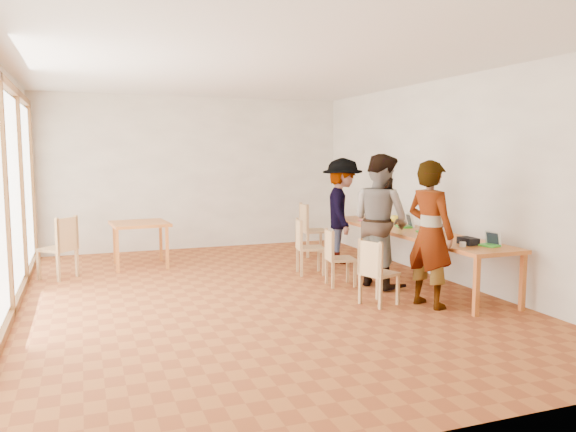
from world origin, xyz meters
The scene contains 25 objects.
ground centered at (0.00, 0.00, 0.00)m, with size 8.00×8.00×0.00m, color #9F5426.
wall_back centered at (0.00, 4.00, 1.50)m, with size 6.00×0.10×3.00m, color #F0E6CF.
wall_front centered at (0.00, -4.00, 1.50)m, with size 6.00×0.10×3.00m, color #F0E6CF.
wall_right centered at (3.00, 0.00, 1.50)m, with size 0.10×8.00×3.00m, color #F0E6CF.
window_wall centered at (-2.96, 0.00, 1.50)m, with size 0.10×8.00×3.00m, color white.
ceiling centered at (0.00, 0.00, 3.02)m, with size 6.00×8.00×0.04m, color white.
communal_table centered at (2.50, 0.11, 0.70)m, with size 0.80×4.00×0.75m.
side_table centered at (-1.23, 2.49, 0.67)m, with size 0.90×0.90×0.75m.
chair_near centered at (1.28, -1.00, 0.51)m, with size 0.50×0.50×0.44m.
chair_mid centered at (1.25, 0.12, 0.50)m, with size 0.43×0.43×0.43m.
chair_far centered at (1.13, 0.98, 0.53)m, with size 0.47×0.47×0.46m.
chair_empty centered at (1.80, 2.41, 0.59)m, with size 0.48×0.48×0.52m.
chair_spare centered at (-2.42, 1.93, 0.58)m, with size 0.63×0.63×0.51m.
person_near centered at (1.90, -1.26, 0.91)m, with size 0.66×0.44×1.82m, color gray.
person_mid centered at (1.87, -0.08, 0.95)m, with size 0.92×0.72×1.89m, color gray.
person_far centered at (2.09, 1.63, 0.91)m, with size 1.17×0.67×1.81m, color gray.
laptop_near centered at (2.65, -1.47, 0.80)m, with size 0.25×0.27×0.19m.
laptop_mid centered at (2.57, -0.22, 0.81)m, with size 0.23×0.26×0.20m.
laptop_far centered at (2.61, 0.40, 0.81)m, with size 0.29×0.32×0.23m.
yellow_mug centered at (2.77, 1.02, 0.81)m, with size 0.14×0.14×0.11m, color yellow.
green_bottle centered at (2.48, 0.37, 0.89)m, with size 0.07×0.07×0.28m, color #207725.
clear_glass centered at (2.78, 1.18, 0.80)m, with size 0.07×0.07×0.09m, color silver.
condiment_cup centered at (2.29, -1.39, 0.78)m, with size 0.08×0.08×0.06m, color white.
pink_phone centered at (2.33, 1.40, 0.76)m, with size 0.05×0.10×0.01m, color #DC3C60.
black_pouch centered at (2.46, -1.28, 0.80)m, with size 0.16×0.26×0.09m, color black.
Camera 1 is at (-2.11, -7.08, 1.92)m, focal length 35.00 mm.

